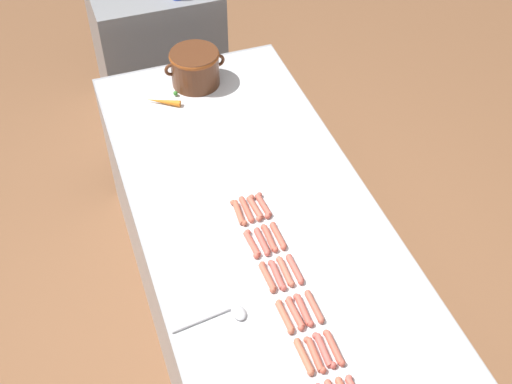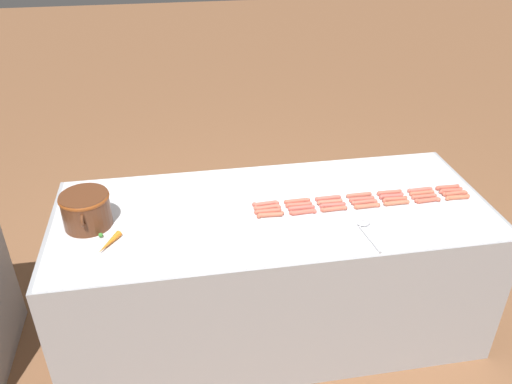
{
  "view_description": "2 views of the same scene",
  "coord_description": "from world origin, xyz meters",
  "px_view_note": "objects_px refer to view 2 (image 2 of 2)",
  "views": [
    {
      "loc": [
        -0.6,
        -1.66,
        2.77
      ],
      "look_at": [
        -0.0,
        0.04,
        0.94
      ],
      "focal_mm": 45.52,
      "sensor_mm": 36.0,
      "label": 1
    },
    {
      "loc": [
        -2.25,
        0.48,
        2.32
      ],
      "look_at": [
        0.13,
        0.07,
        0.87
      ],
      "focal_mm": 36.1,
      "sensor_mm": 36.0,
      "label": 2
    }
  ],
  "objects_px": {
    "hot_dog_1": "(428,200)",
    "hot_dog_16": "(391,196)",
    "hot_dog_6": "(270,215)",
    "hot_dog_27": "(266,204)",
    "hot_dog_13": "(268,211)",
    "hot_dog_18": "(330,202)",
    "hot_dog_8": "(424,196)",
    "hot_dog_19": "(299,205)",
    "hot_dog_20": "(267,207)",
    "hot_dog_14": "(451,190)",
    "hot_dog_3": "(367,206)",
    "hot_dog_2": "(397,203)",
    "hot_dog_11": "(333,205)",
    "hot_dog_12": "(301,208)",
    "hot_dog_23": "(389,192)",
    "hot_dog_5": "(303,212)",
    "hot_dog_22": "(420,190)",
    "carrot": "(108,242)",
    "hot_dog_25": "(328,198)",
    "hot_dog_4": "(334,209)",
    "hot_dog_26": "(297,201)",
    "hot_dog_17": "(362,199)",
    "hot_dog_7": "(455,193)",
    "serving_spoon": "(366,228)",
    "bean_pot": "(86,208)",
    "hot_dog_24": "(359,195)",
    "hot_dog_9": "(395,199)",
    "hot_dog_0": "(458,197)",
    "hot_dog_10": "(364,202)",
    "hot_dog_15": "(422,193)",
    "hot_dog_21": "(448,187)"
  },
  "relations": [
    {
      "from": "hot_dog_1",
      "to": "hot_dog_16",
      "type": "xyz_separation_m",
      "value": [
        0.07,
        0.18,
        0.0
      ]
    },
    {
      "from": "hot_dog_6",
      "to": "hot_dog_27",
      "type": "bearing_deg",
      "value": 2.69
    },
    {
      "from": "hot_dog_13",
      "to": "hot_dog_18",
      "type": "bearing_deg",
      "value": -84.43
    },
    {
      "from": "hot_dog_8",
      "to": "hot_dog_19",
      "type": "bearing_deg",
      "value": 87.12
    },
    {
      "from": "hot_dog_18",
      "to": "hot_dog_20",
      "type": "bearing_deg",
      "value": 89.69
    },
    {
      "from": "hot_dog_14",
      "to": "hot_dog_3",
      "type": "bearing_deg",
      "value": 98.05
    },
    {
      "from": "hot_dog_14",
      "to": "hot_dog_2",
      "type": "bearing_deg",
      "value": 101.33
    },
    {
      "from": "hot_dog_11",
      "to": "hot_dog_12",
      "type": "xyz_separation_m",
      "value": [
        0.0,
        0.17,
        0.0
      ]
    },
    {
      "from": "hot_dog_11",
      "to": "hot_dog_13",
      "type": "xyz_separation_m",
      "value": [
        0.0,
        0.35,
        0.0
      ]
    },
    {
      "from": "hot_dog_18",
      "to": "hot_dog_23",
      "type": "relative_size",
      "value": 1.0
    },
    {
      "from": "hot_dog_5",
      "to": "hot_dog_6",
      "type": "distance_m",
      "value": 0.17
    },
    {
      "from": "hot_dog_11",
      "to": "hot_dog_22",
      "type": "bearing_deg",
      "value": -82.43
    },
    {
      "from": "hot_dog_18",
      "to": "carrot",
      "type": "bearing_deg",
      "value": 98.86
    },
    {
      "from": "hot_dog_6",
      "to": "hot_dog_25",
      "type": "bearing_deg",
      "value": -72.52
    },
    {
      "from": "hot_dog_2",
      "to": "hot_dog_4",
      "type": "height_order",
      "value": "same"
    },
    {
      "from": "hot_dog_1",
      "to": "hot_dog_19",
      "type": "bearing_deg",
      "value": 83.95
    },
    {
      "from": "hot_dog_5",
      "to": "hot_dog_13",
      "type": "distance_m",
      "value": 0.18
    },
    {
      "from": "hot_dog_2",
      "to": "hot_dog_14",
      "type": "height_order",
      "value": "same"
    },
    {
      "from": "hot_dog_16",
      "to": "hot_dog_23",
      "type": "distance_m",
      "value": 0.04
    },
    {
      "from": "hot_dog_19",
      "to": "hot_dog_26",
      "type": "distance_m",
      "value": 0.04
    },
    {
      "from": "hot_dog_4",
      "to": "hot_dog_14",
      "type": "bearing_deg",
      "value": -84.22
    },
    {
      "from": "hot_dog_13",
      "to": "hot_dog_26",
      "type": "height_order",
      "value": "same"
    },
    {
      "from": "hot_dog_2",
      "to": "hot_dog_23",
      "type": "xyz_separation_m",
      "value": [
        0.11,
        -0.0,
        0.0
      ]
    },
    {
      "from": "hot_dog_4",
      "to": "hot_dog_20",
      "type": "height_order",
      "value": "same"
    },
    {
      "from": "hot_dog_17",
      "to": "hot_dog_23",
      "type": "bearing_deg",
      "value": -77.2
    },
    {
      "from": "hot_dog_6",
      "to": "hot_dog_8",
      "type": "xyz_separation_m",
      "value": [
        0.03,
        -0.86,
        0.0
      ]
    },
    {
      "from": "hot_dog_20",
      "to": "hot_dog_26",
      "type": "relative_size",
      "value": 1.0
    },
    {
      "from": "hot_dog_7",
      "to": "hot_dog_18",
      "type": "xyz_separation_m",
      "value": [
        0.03,
        0.71,
        0.0
      ]
    },
    {
      "from": "hot_dog_13",
      "to": "hot_dog_23",
      "type": "bearing_deg",
      "value": -84.14
    },
    {
      "from": "hot_dog_23",
      "to": "hot_dog_18",
      "type": "bearing_deg",
      "value": 96.15
    },
    {
      "from": "hot_dog_3",
      "to": "hot_dog_26",
      "type": "xyz_separation_m",
      "value": [
        0.11,
        0.36,
        0.0
      ]
    },
    {
      "from": "hot_dog_7",
      "to": "hot_dog_11",
      "type": "relative_size",
      "value": 1.0
    },
    {
      "from": "hot_dog_4",
      "to": "serving_spoon",
      "type": "xyz_separation_m",
      "value": [
        -0.19,
        -0.11,
        -0.0
      ]
    },
    {
      "from": "hot_dog_6",
      "to": "bean_pot",
      "type": "relative_size",
      "value": 0.48
    },
    {
      "from": "hot_dog_1",
      "to": "bean_pot",
      "type": "xyz_separation_m",
      "value": [
        0.09,
        1.78,
        0.09
      ]
    },
    {
      "from": "hot_dog_13",
      "to": "hot_dog_24",
      "type": "distance_m",
      "value": 0.53
    },
    {
      "from": "hot_dog_3",
      "to": "hot_dog_23",
      "type": "xyz_separation_m",
      "value": [
        0.11,
        -0.17,
        0.0
      ]
    },
    {
      "from": "hot_dog_9",
      "to": "hot_dog_26",
      "type": "xyz_separation_m",
      "value": [
        0.07,
        0.53,
        0.0
      ]
    },
    {
      "from": "hot_dog_0",
      "to": "bean_pot",
      "type": "distance_m",
      "value": 1.96
    },
    {
      "from": "hot_dog_4",
      "to": "hot_dog_10",
      "type": "bearing_deg",
      "value": -78.6
    },
    {
      "from": "hot_dog_4",
      "to": "hot_dog_5",
      "type": "relative_size",
      "value": 1.0
    },
    {
      "from": "hot_dog_15",
      "to": "hot_dog_16",
      "type": "height_order",
      "value": "same"
    },
    {
      "from": "hot_dog_12",
      "to": "hot_dog_18",
      "type": "distance_m",
      "value": 0.17
    },
    {
      "from": "hot_dog_18",
      "to": "hot_dog_20",
      "type": "relative_size",
      "value": 1.0
    },
    {
      "from": "hot_dog_2",
      "to": "hot_dog_11",
      "type": "relative_size",
      "value": 1.0
    },
    {
      "from": "hot_dog_5",
      "to": "serving_spoon",
      "type": "distance_m",
      "value": 0.33
    },
    {
      "from": "hot_dog_15",
      "to": "hot_dog_0",
      "type": "bearing_deg",
      "value": -113.39
    },
    {
      "from": "hot_dog_24",
      "to": "carrot",
      "type": "relative_size",
      "value": 0.89
    },
    {
      "from": "hot_dog_17",
      "to": "hot_dog_26",
      "type": "bearing_deg",
      "value": 83.69
    },
    {
      "from": "hot_dog_15",
      "to": "hot_dog_21",
      "type": "xyz_separation_m",
      "value": [
        0.03,
        -0.17,
        0.0
      ]
    }
  ]
}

